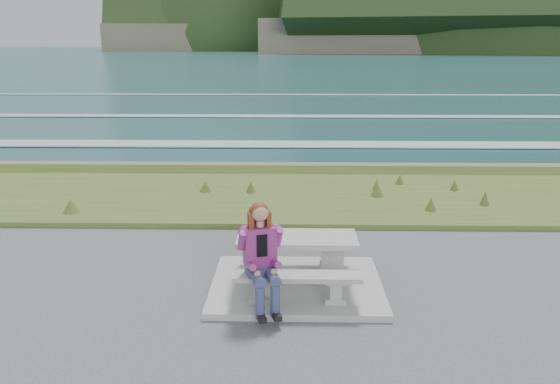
{
  "coord_description": "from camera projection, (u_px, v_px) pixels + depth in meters",
  "views": [
    {
      "loc": [
        -0.09,
        -7.71,
        3.65
      ],
      "look_at": [
        -0.28,
        1.2,
        1.21
      ],
      "focal_mm": 35.0,
      "sensor_mm": 36.0,
      "label": 1
    }
  ],
  "objects": [
    {
      "name": "seated_woman",
      "position": [
        263.0,
        271.0,
        7.44
      ],
      "size": [
        0.61,
        0.83,
        1.48
      ],
      "rotation": [
        0.0,
        0.0,
        0.29
      ],
      "color": "navy",
      "rests_on": "concrete_slab"
    },
    {
      "name": "bench_landward",
      "position": [
        297.0,
        281.0,
        7.61
      ],
      "size": [
        1.8,
        0.35,
        0.45
      ],
      "color": "#A8A9A4",
      "rests_on": "concrete_slab"
    },
    {
      "name": "ocean",
      "position": [
        293.0,
        135.0,
        33.06
      ],
      "size": [
        1600.0,
        1600.0,
        0.09
      ],
      "color": "#1B4B4E",
      "rests_on": "ground"
    },
    {
      "name": "shore_drop",
      "position": [
        294.0,
        172.0,
        16.02
      ],
      "size": [
        160.0,
        0.8,
        2.2
      ],
      "primitive_type": "cube",
      "color": "brown",
      "rests_on": "ground"
    },
    {
      "name": "concrete_slab",
      "position": [
        297.0,
        285.0,
        8.39
      ],
      "size": [
        2.6,
        2.1,
        0.1
      ],
      "primitive_type": "cube",
      "color": "#A8A9A4",
      "rests_on": "ground"
    },
    {
      "name": "bench_seaward",
      "position": [
        296.0,
        245.0,
        8.96
      ],
      "size": [
        1.8,
        0.35,
        0.45
      ],
      "color": "#A8A9A4",
      "rests_on": "concrete_slab"
    },
    {
      "name": "grass_verge",
      "position": [
        295.0,
        199.0,
        13.22
      ],
      "size": [
        160.0,
        4.5,
        0.22
      ],
      "primitive_type": "cube",
      "color": "#385620",
      "rests_on": "ground"
    },
    {
      "name": "picnic_table",
      "position": [
        297.0,
        247.0,
        8.22
      ],
      "size": [
        1.8,
        0.75,
        0.75
      ],
      "color": "#A8A9A4",
      "rests_on": "concrete_slab"
    }
  ]
}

